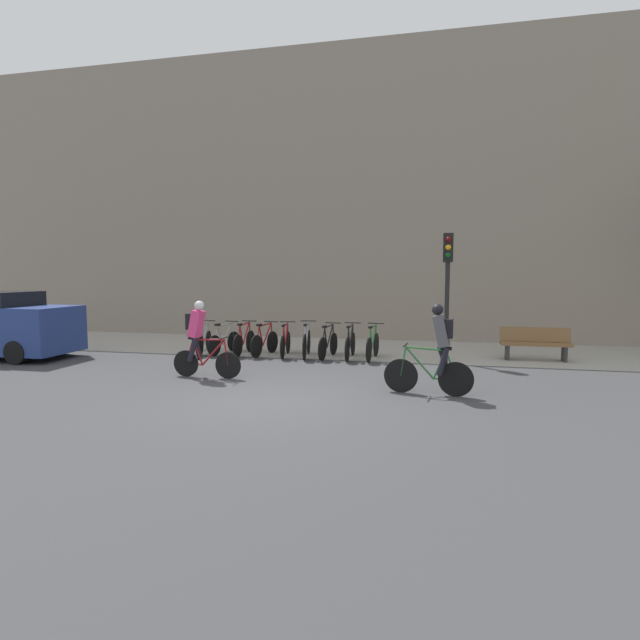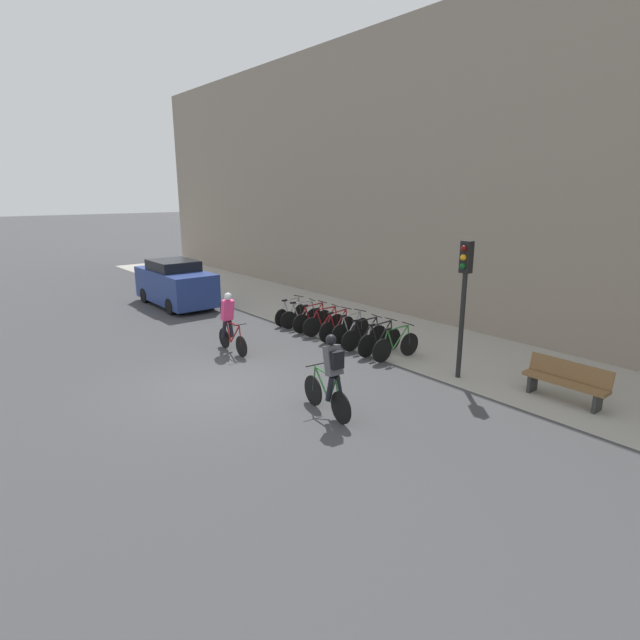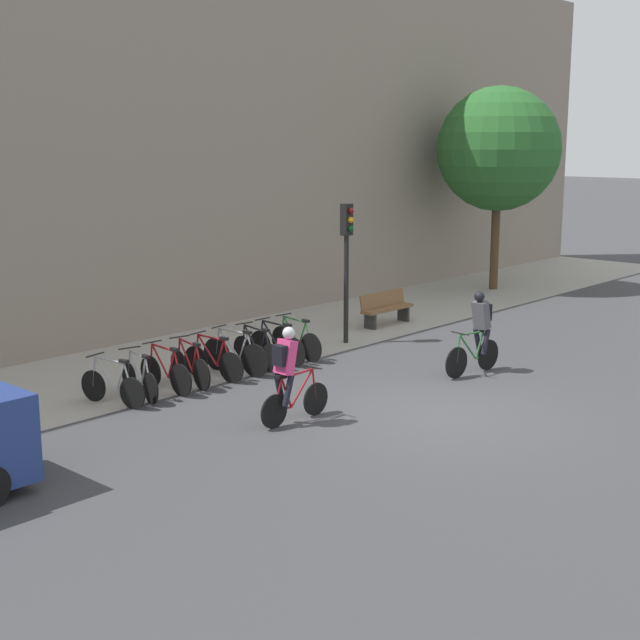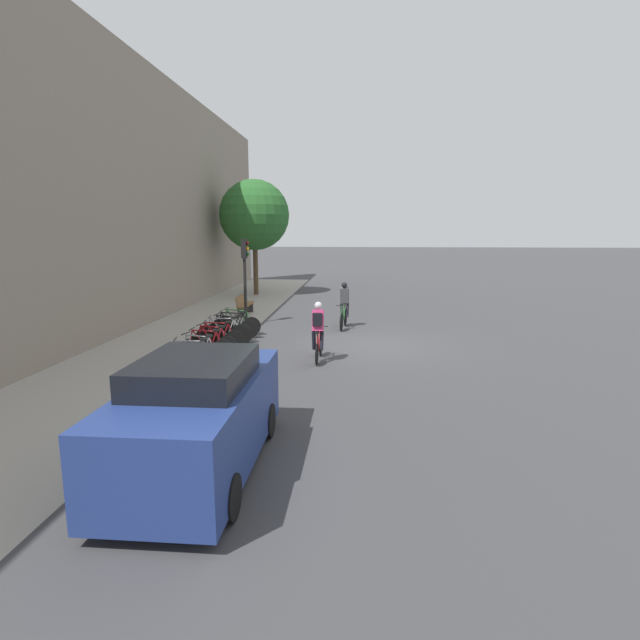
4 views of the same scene
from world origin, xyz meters
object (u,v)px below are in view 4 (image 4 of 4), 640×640
object	(u,v)px
parked_bike_4	(219,338)
parked_bike_0	(192,359)
parked_bike_5	(224,334)
parked_bike_6	(229,331)
cyclist_pink	(318,330)
traffic_light_pole	(245,265)
parked_bike_1	(200,353)
parked_bike_8	(238,324)
parked_bike_7	(234,327)
parked_car	(198,416)
parked_bike_3	(213,343)
cyclist_grey	(344,303)
bench	(244,304)
parked_bike_2	(207,348)

from	to	relation	value
parked_bike_4	parked_bike_0	bearing A→B (deg)	-179.99
parked_bike_5	parked_bike_6	distance (m)	0.62
cyclist_pink	parked_bike_0	xyz separation A→B (m)	(-1.42, 3.23, -0.57)
parked_bike_4	parked_bike_5	bearing A→B (deg)	0.02
parked_bike_4	traffic_light_pole	distance (m)	4.87
parked_bike_1	traffic_light_pole	xyz separation A→B (m)	(6.32, 0.17, 1.99)
parked_bike_6	parked_bike_8	size ratio (longest dim) A/B	0.99
parked_bike_7	parked_car	bearing A→B (deg)	-168.61
parked_bike_3	parked_bike_0	bearing A→B (deg)	-179.97
cyclist_pink	parked_bike_3	xyz separation A→B (m)	(0.45, 3.23, -0.56)
parked_bike_4	parked_bike_7	xyz separation A→B (m)	(1.87, -0.00, 0.01)
parked_bike_3	parked_bike_5	distance (m)	1.25
parked_bike_8	parked_bike_4	bearing A→B (deg)	179.99
cyclist_grey	bench	world-z (taller)	cyclist_grey
bench	parked_car	world-z (taller)	parked_car
parked_bike_7	parked_bike_8	world-z (taller)	parked_bike_8
parked_bike_0	parked_car	size ratio (longest dim) A/B	0.37
traffic_light_pole	parked_bike_6	bearing A→B (deg)	-177.04
parked_bike_0	parked_bike_5	bearing A→B (deg)	0.02
parked_bike_7	traffic_light_pole	distance (m)	3.25
parked_bike_1	parked_bike_7	world-z (taller)	parked_bike_7
cyclist_pink	traffic_light_pole	bearing A→B (deg)	31.56
parked_bike_6	parked_bike_3	bearing A→B (deg)	179.97
parked_bike_4	parked_bike_8	distance (m)	2.49
parked_bike_0	parked_bike_7	size ratio (longest dim) A/B	0.91
parked_bike_0	parked_bike_5	xyz separation A→B (m)	(3.12, 0.00, 0.04)
parked_bike_8	traffic_light_pole	xyz separation A→B (m)	(1.95, 0.17, 1.97)
parked_bike_1	traffic_light_pole	bearing A→B (deg)	1.50
parked_bike_3	bench	bearing A→B (deg)	6.16
parked_bike_6	bench	world-z (taller)	parked_bike_6
parked_bike_0	parked_bike_5	distance (m)	3.12
parked_bike_5	bench	distance (m)	6.25
cyclist_grey	parked_bike_7	distance (m)	4.46
parked_bike_5	parked_bike_8	distance (m)	1.87
cyclist_pink	parked_car	distance (m)	6.84
parked_bike_4	bench	xyz separation A→B (m)	(6.82, 0.80, 0.08)
parked_bike_1	bench	distance (m)	8.73
parked_bike_4	parked_car	xyz separation A→B (m)	(-7.80, -1.95, 0.50)
parked_bike_2	parked_bike_7	bearing A→B (deg)	-0.01
parked_car	parked_bike_5	bearing A→B (deg)	13.03
cyclist_grey	bench	size ratio (longest dim) A/B	0.98
parked_bike_8	bench	bearing A→B (deg)	10.53
parked_bike_1	parked_car	xyz separation A→B (m)	(-5.92, -1.95, 0.52)
parked_bike_3	traffic_light_pole	xyz separation A→B (m)	(5.07, 0.16, 1.98)
parked_bike_3	parked_bike_7	xyz separation A→B (m)	(2.50, -0.00, 0.01)
cyclist_grey	parked_bike_3	world-z (taller)	cyclist_grey
parked_bike_1	parked_bike_2	size ratio (longest dim) A/B	0.96
parked_bike_0	parked_bike_7	distance (m)	4.36
traffic_light_pole	parked_bike_2	bearing A→B (deg)	-178.34
parked_bike_3	parked_bike_8	bearing A→B (deg)	-0.01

